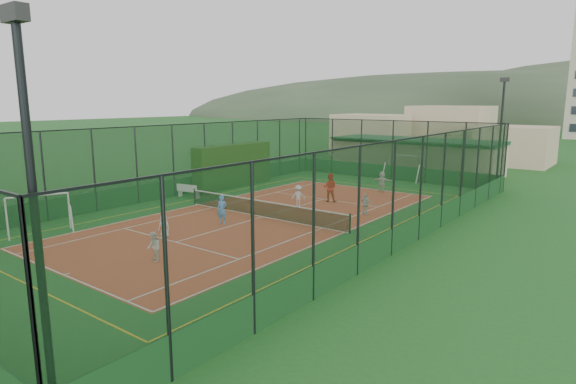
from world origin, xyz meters
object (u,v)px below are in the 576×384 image
(futsal_goal_far, at_px, (405,168))
(child_near_left, at_px, (164,226))
(child_far_right, at_px, (366,204))
(futsal_goal_near, at_px, (39,214))
(floodlight_ne, at_px, (500,136))
(child_near_right, at_px, (154,247))
(child_far_back, at_px, (382,181))
(clubhouse, at_px, (415,156))
(white_bench, at_px, (189,191))
(child_far_left, at_px, (298,196))
(coach, at_px, (330,188))
(floodlight_se, at_px, (37,237))
(child_near_mid, at_px, (222,210))

(futsal_goal_far, bearing_deg, child_near_left, -91.73)
(child_far_right, bearing_deg, futsal_goal_near, 56.68)
(futsal_goal_near, bearing_deg, child_near_left, -40.98)
(child_far_right, bearing_deg, floodlight_ne, -101.51)
(child_near_left, bearing_deg, futsal_goal_far, 62.38)
(child_near_left, height_order, child_far_right, child_far_right)
(child_far_right, bearing_deg, futsal_goal_far, -68.59)
(child_near_right, xyz_separation_m, child_far_back, (0.40, 20.16, 0.12))
(clubhouse, xyz_separation_m, child_far_back, (1.88, -10.59, -0.81))
(white_bench, bearing_deg, futsal_goal_far, 51.52)
(child_far_left, xyz_separation_m, coach, (0.83, 2.41, 0.27))
(child_far_left, relative_size, child_far_back, 0.90)
(child_near_right, bearing_deg, futsal_goal_near, -150.11)
(futsal_goal_far, relative_size, child_far_right, 2.56)
(white_bench, bearing_deg, floodlight_ne, 33.05)
(futsal_goal_far, distance_m, child_near_left, 23.81)
(floodlight_se, bearing_deg, child_far_right, 101.31)
(child_far_back, xyz_separation_m, coach, (-1.09, -5.44, 0.20))
(floodlight_se, relative_size, floodlight_ne, 1.00)
(futsal_goal_near, distance_m, child_near_left, 6.74)
(white_bench, xyz_separation_m, child_far_back, (9.68, 10.15, 0.28))
(floodlight_ne, relative_size, child_near_mid, 5.20)
(floodlight_ne, bearing_deg, white_bench, -136.92)
(child_far_left, bearing_deg, futsal_goal_far, -120.81)
(child_near_mid, height_order, child_far_back, child_near_mid)
(futsal_goal_near, xyz_separation_m, coach, (7.77, 15.36, 0.01))
(floodlight_ne, bearing_deg, child_near_mid, -115.96)
(futsal_goal_far, distance_m, child_far_back, 6.15)
(floodlight_se, xyz_separation_m, child_far_left, (-8.63, 20.16, -3.44))
(child_far_left, bearing_deg, clubhouse, -116.70)
(floodlight_se, distance_m, floodlight_ne, 33.20)
(clubhouse, xyz_separation_m, futsal_goal_near, (-6.98, -31.39, -0.62))
(white_bench, height_order, futsal_goal_near, futsal_goal_near)
(floodlight_se, bearing_deg, futsal_goal_far, 102.58)
(clubhouse, height_order, child_far_back, clubhouse)
(child_near_right, height_order, child_far_right, child_near_right)
(clubhouse, height_order, child_near_left, clubhouse)
(child_near_mid, bearing_deg, floodlight_se, -74.22)
(child_near_mid, bearing_deg, floodlight_ne, 46.24)
(white_bench, relative_size, futsal_goal_far, 0.53)
(floodlight_se, bearing_deg, futsal_goal_near, 155.17)
(child_near_left, bearing_deg, child_near_mid, 62.51)
(futsal_goal_far, bearing_deg, floodlight_se, -74.28)
(floodlight_ne, xyz_separation_m, futsal_goal_near, (-15.58, -25.99, -3.17))
(floodlight_ne, xyz_separation_m, child_near_right, (-7.12, -25.35, -3.48))
(clubhouse, relative_size, child_near_mid, 9.58)
(coach, bearing_deg, floodlight_ne, -150.72)
(child_far_right, bearing_deg, coach, -19.69)
(clubhouse, xyz_separation_m, child_far_left, (-0.03, -18.44, -0.89))
(futsal_goal_near, height_order, child_near_mid, futsal_goal_near)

